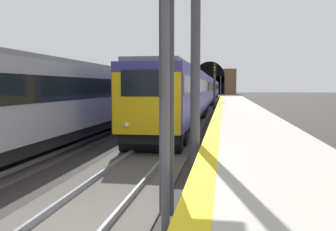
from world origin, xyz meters
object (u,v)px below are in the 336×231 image
train_main_approaching (204,90)px  train_adjacent_platform (149,92)px  railway_signal_mid (215,82)px  railway_signal_near (166,42)px  railway_signal_far (221,84)px

train_main_approaching → train_adjacent_platform: train_main_approaching is taller
train_main_approaching → railway_signal_mid: railway_signal_mid is taller
railway_signal_near → railway_signal_mid: bearing=-180.0°
train_adjacent_platform → train_main_approaching: bearing=-12.4°
railway_signal_far → train_adjacent_platform: bearing=-4.8°
train_main_approaching → railway_signal_mid: (-12.88, -1.78, 0.97)m
train_main_approaching → railway_signal_far: 53.10m
railway_signal_far → railway_signal_mid: bearing=0.0°
railway_signal_far → train_main_approaching: bearing=-1.9°
train_main_approaching → train_adjacent_platform: (-18.78, 4.30, -0.02)m
train_main_approaching → train_adjacent_platform: size_ratio=1.27×
train_main_approaching → railway_signal_mid: 13.04m
train_adjacent_platform → railway_signal_far: (71.84, -6.09, 1.17)m
railway_signal_near → railway_signal_far: (100.06, -0.00, -0.17)m
train_main_approaching → railway_signal_near: (-47.00, -1.78, 1.31)m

